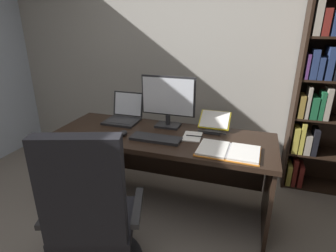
{
  "coord_description": "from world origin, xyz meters",
  "views": [
    {
      "loc": [
        0.76,
        -1.11,
        1.64
      ],
      "look_at": [
        0.12,
        0.88,
        0.84
      ],
      "focal_mm": 29.1,
      "sensor_mm": 36.0,
      "label": 1
    }
  ],
  "objects": [
    {
      "name": "reading_stand_with_book",
      "position": [
        0.45,
        1.19,
        0.8
      ],
      "size": [
        0.27,
        0.24,
        0.15
      ],
      "color": "#232326",
      "rests_on": "desk"
    },
    {
      "name": "laptop",
      "position": [
        -0.43,
        1.15,
        0.78
      ],
      "size": [
        0.32,
        0.32,
        0.26
      ],
      "color": "#232326",
      "rests_on": "desk"
    },
    {
      "name": "open_binder",
      "position": [
        0.63,
        0.77,
        0.74
      ],
      "size": [
        0.47,
        0.32,
        0.02
      ],
      "rotation": [
        0.0,
        0.0,
        -0.04
      ],
      "color": "orange",
      "rests_on": "desk"
    },
    {
      "name": "keyboard",
      "position": [
        0.03,
        0.82,
        0.74
      ],
      "size": [
        0.42,
        0.15,
        0.02
      ],
      "primitive_type": "cube",
      "color": "#232326",
      "rests_on": "desk"
    },
    {
      "name": "desk",
      "position": [
        0.05,
        1.01,
        0.53
      ],
      "size": [
        1.9,
        0.69,
        0.73
      ],
      "color": "black",
      "rests_on": "ground"
    },
    {
      "name": "computer_mouse",
      "position": [
        -0.27,
        0.82,
        0.75
      ],
      "size": [
        0.06,
        0.1,
        0.04
      ],
      "primitive_type": "ellipsoid",
      "color": "#232326",
      "rests_on": "desk"
    },
    {
      "name": "notepad",
      "position": [
        0.31,
        0.96,
        0.73
      ],
      "size": [
        0.16,
        0.22,
        0.01
      ],
      "primitive_type": "cube",
      "rotation": [
        0.0,
        0.0,
        0.07
      ],
      "color": "white",
      "rests_on": "desk"
    },
    {
      "name": "wall_back",
      "position": [
        0.0,
        1.98,
        1.37
      ],
      "size": [
        5.07,
        0.12,
        2.75
      ],
      "primitive_type": "cube",
      "color": "#B2ADA3",
      "rests_on": "ground"
    },
    {
      "name": "office_chair",
      "position": [
        -0.11,
        0.05,
        0.47
      ],
      "size": [
        0.7,
        0.62,
        1.1
      ],
      "rotation": [
        0.0,
        0.0,
        0.33
      ],
      "color": "#232326",
      "rests_on": "ground"
    },
    {
      "name": "monitor",
      "position": [
        0.03,
        1.15,
        0.97
      ],
      "size": [
        0.5,
        0.16,
        0.47
      ],
      "color": "#232326",
      "rests_on": "desk"
    },
    {
      "name": "bookshelf",
      "position": [
        1.43,
        1.75,
        1.18
      ],
      "size": [
        0.76,
        0.31,
        2.27
      ],
      "color": "black",
      "rests_on": "ground"
    },
    {
      "name": "pen",
      "position": [
        0.33,
        0.96,
        0.74
      ],
      "size": [
        0.14,
        0.02,
        0.01
      ],
      "primitive_type": "cylinder",
      "rotation": [
        0.0,
        1.57,
        0.1
      ],
      "color": "black",
      "rests_on": "notepad"
    }
  ]
}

